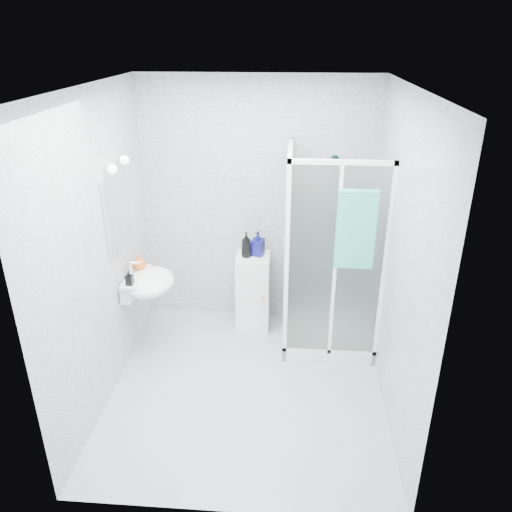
# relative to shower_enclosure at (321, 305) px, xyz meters

# --- Properties ---
(room) EXTENTS (2.40, 2.60, 2.60)m
(room) POSITION_rel_shower_enclosure_xyz_m (-0.67, -0.77, 0.85)
(room) COLOR silver
(room) RESTS_ON ground
(shower_enclosure) EXTENTS (0.90, 0.95, 2.00)m
(shower_enclosure) POSITION_rel_shower_enclosure_xyz_m (0.00, 0.00, 0.00)
(shower_enclosure) COLOR white
(shower_enclosure) RESTS_ON ground
(wall_basin) EXTENTS (0.46, 0.56, 0.35)m
(wall_basin) POSITION_rel_shower_enclosure_xyz_m (-1.66, -0.32, 0.35)
(wall_basin) COLOR white
(wall_basin) RESTS_ON ground
(mirror) EXTENTS (0.02, 0.60, 0.70)m
(mirror) POSITION_rel_shower_enclosure_xyz_m (-1.85, -0.32, 1.05)
(mirror) COLOR white
(mirror) RESTS_ON room
(vanity_lights) EXTENTS (0.10, 0.40, 0.08)m
(vanity_lights) POSITION_rel_shower_enclosure_xyz_m (-1.80, -0.32, 1.47)
(vanity_lights) COLOR silver
(vanity_lights) RESTS_ON room
(wall_hooks) EXTENTS (0.23, 0.06, 0.03)m
(wall_hooks) POSITION_rel_shower_enclosure_xyz_m (-0.92, 0.49, 1.17)
(wall_hooks) COLOR silver
(wall_hooks) RESTS_ON room
(storage_cabinet) EXTENTS (0.35, 0.37, 0.84)m
(storage_cabinet) POSITION_rel_shower_enclosure_xyz_m (-0.70, 0.27, -0.03)
(storage_cabinet) COLOR white
(storage_cabinet) RESTS_ON ground
(hand_towel) EXTENTS (0.33, 0.05, 0.71)m
(hand_towel) POSITION_rel_shower_enclosure_xyz_m (0.23, -0.40, 0.99)
(hand_towel) COLOR #31BA9A
(hand_towel) RESTS_ON shower_enclosure
(shampoo_bottle_a) EXTENTS (0.13, 0.13, 0.27)m
(shampoo_bottle_a) POSITION_rel_shower_enclosure_xyz_m (-0.77, 0.25, 0.52)
(shampoo_bottle_a) COLOR black
(shampoo_bottle_a) RESTS_ON storage_cabinet
(shampoo_bottle_b) EXTENTS (0.14, 0.15, 0.26)m
(shampoo_bottle_b) POSITION_rel_shower_enclosure_xyz_m (-0.66, 0.30, 0.52)
(shampoo_bottle_b) COLOR #0F105A
(shampoo_bottle_b) RESTS_ON storage_cabinet
(soap_dispenser_orange) EXTENTS (0.15, 0.15, 0.16)m
(soap_dispenser_orange) POSITION_rel_shower_enclosure_xyz_m (-1.75, -0.20, 0.50)
(soap_dispenser_orange) COLOR #D35818
(soap_dispenser_orange) RESTS_ON wall_basin
(soap_dispenser_black) EXTENTS (0.07, 0.07, 0.14)m
(soap_dispenser_black) POSITION_rel_shower_enclosure_xyz_m (-1.75, -0.50, 0.48)
(soap_dispenser_black) COLOR black
(soap_dispenser_black) RESTS_ON wall_basin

